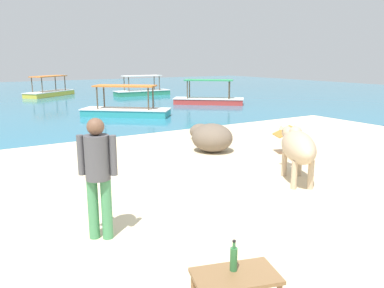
% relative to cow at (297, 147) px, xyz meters
% --- Properties ---
extents(sand_beach, '(18.00, 14.00, 0.04)m').
position_rel_cow_xyz_m(sand_beach, '(-1.66, -1.04, -0.71)').
color(sand_beach, beige).
rests_on(sand_beach, ground).
extents(water_surface, '(60.00, 36.00, 0.03)m').
position_rel_cow_xyz_m(water_surface, '(-1.66, 20.96, -0.73)').
color(water_surface, teal).
rests_on(water_surface, ground).
extents(cow, '(1.32, 1.77, 1.05)m').
position_rel_cow_xyz_m(cow, '(0.00, 0.00, 0.00)').
color(cow, tan).
rests_on(cow, sand_beach).
extents(low_bench_table, '(0.85, 0.64, 0.47)m').
position_rel_cow_xyz_m(low_bench_table, '(-3.55, -2.62, -0.30)').
color(low_bench_table, brown).
rests_on(low_bench_table, sand_beach).
extents(bottle, '(0.07, 0.07, 0.30)m').
position_rel_cow_xyz_m(bottle, '(-3.53, -2.56, -0.10)').
color(bottle, '#2D6B38').
rests_on(bottle, low_bench_table).
extents(deck_chair_near, '(0.92, 0.80, 0.68)m').
position_rel_cow_xyz_m(deck_chair_near, '(1.55, 1.67, -0.31)').
color(deck_chair_near, brown).
rests_on(deck_chair_near, sand_beach).
extents(person_standing, '(0.44, 0.33, 1.62)m').
position_rel_cow_xyz_m(person_standing, '(-4.03, -0.36, 0.25)').
color(person_standing, '#428956').
rests_on(person_standing, sand_beach).
extents(shore_rock_large, '(1.37, 1.40, 0.73)m').
position_rel_cow_xyz_m(shore_rock_large, '(0.00, 2.87, -0.33)').
color(shore_rock_large, '#6B5B4C').
rests_on(shore_rock_large, sand_beach).
extents(shore_rock_medium, '(0.78, 0.68, 0.46)m').
position_rel_cow_xyz_m(shore_rock_medium, '(0.61, 4.36, -0.46)').
color(shore_rock_medium, '#6B5B4C').
rests_on(shore_rock_medium, sand_beach).
extents(boat_yellow, '(3.60, 3.17, 1.29)m').
position_rel_cow_xyz_m(boat_yellow, '(-0.23, 20.84, -0.44)').
color(boat_yellow, gold).
rests_on(boat_yellow, water_surface).
extents(boat_green, '(3.68, 1.18, 1.29)m').
position_rel_cow_xyz_m(boat_green, '(5.09, 18.31, -0.44)').
color(boat_green, '#338E66').
rests_on(boat_green, water_surface).
extents(boat_red, '(3.56, 3.24, 1.29)m').
position_rel_cow_xyz_m(boat_red, '(5.96, 11.80, -0.44)').
color(boat_red, '#C63833').
rests_on(boat_red, water_surface).
extents(boat_teal, '(3.55, 3.25, 1.29)m').
position_rel_cow_xyz_m(boat_teal, '(0.57, 10.04, -0.44)').
color(boat_teal, teal).
rests_on(boat_teal, water_surface).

